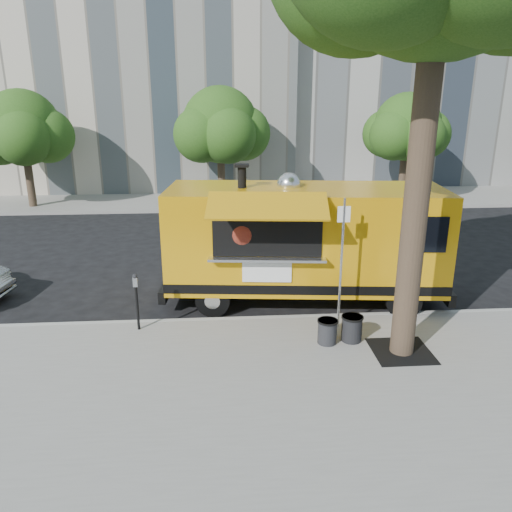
{
  "coord_description": "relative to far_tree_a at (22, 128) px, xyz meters",
  "views": [
    {
      "loc": [
        -1.09,
        -11.8,
        5.25
      ],
      "look_at": [
        -0.23,
        0.0,
        1.4
      ],
      "focal_mm": 35.0,
      "sensor_mm": 36.0,
      "label": 1
    }
  ],
  "objects": [
    {
      "name": "parking_meter",
      "position": [
        7.0,
        -13.65,
        -2.79
      ],
      "size": [
        0.11,
        0.11,
        1.33
      ],
      "color": "black",
      "rests_on": "sidewalk"
    },
    {
      "name": "food_truck",
      "position": [
        11.01,
        -11.98,
        -2.09
      ],
      "size": [
        7.43,
        3.7,
        3.58
      ],
      "rotation": [
        0.0,
        0.0,
        -0.1
      ],
      "color": "orange",
      "rests_on": "ground"
    },
    {
      "name": "tree_well",
      "position": [
        12.6,
        -15.1,
        -3.62
      ],
      "size": [
        1.2,
        1.2,
        0.02
      ],
      "primitive_type": "cube",
      "color": "black",
      "rests_on": "sidewalk"
    },
    {
      "name": "ground",
      "position": [
        10.0,
        -12.3,
        -3.78
      ],
      "size": [
        120.0,
        120.0,
        0.0
      ],
      "primitive_type": "plane",
      "color": "black",
      "rests_on": "ground"
    },
    {
      "name": "far_tree_c",
      "position": [
        18.0,
        0.1,
        -0.06
      ],
      "size": [
        3.24,
        3.24,
        5.21
      ],
      "color": "#33261C",
      "rests_on": "far_sidewalk"
    },
    {
      "name": "building_mid",
      "position": [
        22.0,
        10.7,
        6.22
      ],
      "size": [
        20.0,
        14.0,
        20.0
      ],
      "primitive_type": "cube",
      "color": "#9F9B95",
      "rests_on": "ground"
    },
    {
      "name": "sidewalk",
      "position": [
        10.0,
        -16.3,
        -3.7
      ],
      "size": [
        60.0,
        6.0,
        0.15
      ],
      "primitive_type": "cube",
      "color": "gray",
      "rests_on": "ground"
    },
    {
      "name": "curb",
      "position": [
        10.0,
        -13.23,
        -3.7
      ],
      "size": [
        60.0,
        0.14,
        0.16
      ],
      "primitive_type": "cube",
      "color": "#999993",
      "rests_on": "ground"
    },
    {
      "name": "sign_post",
      "position": [
        11.55,
        -13.85,
        -1.93
      ],
      "size": [
        0.28,
        0.06,
        3.0
      ],
      "color": "silver",
      "rests_on": "sidewalk"
    },
    {
      "name": "far_tree_a",
      "position": [
        0.0,
        0.0,
        0.0
      ],
      "size": [
        3.42,
        3.42,
        5.36
      ],
      "color": "#33261C",
      "rests_on": "far_sidewalk"
    },
    {
      "name": "trash_bin_right",
      "position": [
        11.68,
        -14.54,
        -3.32
      ],
      "size": [
        0.47,
        0.47,
        0.57
      ],
      "color": "black",
      "rests_on": "sidewalk"
    },
    {
      "name": "trash_bin_left",
      "position": [
        11.13,
        -14.61,
        -3.34
      ],
      "size": [
        0.44,
        0.44,
        0.53
      ],
      "color": "black",
      "rests_on": "sidewalk"
    },
    {
      "name": "far_tree_b",
      "position": [
        9.0,
        0.4,
        0.06
      ],
      "size": [
        3.6,
        3.6,
        5.5
      ],
      "color": "#33261C",
      "rests_on": "far_sidewalk"
    },
    {
      "name": "far_sidewalk",
      "position": [
        10.0,
        1.2,
        -3.7
      ],
      "size": [
        60.0,
        5.0,
        0.15
      ],
      "primitive_type": "cube",
      "color": "gray",
      "rests_on": "ground"
    }
  ]
}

